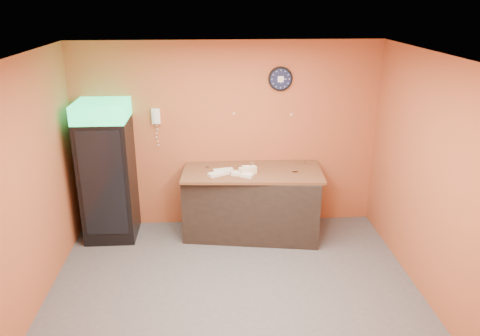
{
  "coord_description": "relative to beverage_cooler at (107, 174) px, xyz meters",
  "views": [
    {
      "loc": [
        -0.23,
        -4.7,
        3.38
      ],
      "look_at": [
        0.1,
        0.6,
        1.41
      ],
      "focal_mm": 35.0,
      "sensor_mm": 36.0,
      "label": 1
    }
  ],
  "objects": [
    {
      "name": "wrapped_sandwich_right",
      "position": [
        1.65,
        -0.07,
        0.04
      ],
      "size": [
        0.3,
        0.17,
        0.04
      ],
      "primitive_type": "cube",
      "rotation": [
        0.0,
        0.0,
        0.23
      ],
      "color": "silver",
      "rests_on": "butcher_paper"
    },
    {
      "name": "right_wall",
      "position": [
        3.98,
        -1.6,
        0.41
      ],
      "size": [
        0.02,
        4.0,
        2.8
      ],
      "primitive_type": "cube",
      "color": "#B15431",
      "rests_on": "floor"
    },
    {
      "name": "kitchen_tool",
      "position": [
        2.08,
        0.13,
        0.05
      ],
      "size": [
        0.06,
        0.06,
        0.06
      ],
      "primitive_type": "cylinder",
      "color": "silver",
      "rests_on": "butcher_paper"
    },
    {
      "name": "butcher_paper",
      "position": [
        2.07,
        -0.04,
        0.0
      ],
      "size": [
        2.05,
        1.06,
        0.04
      ],
      "primitive_type": "cube",
      "rotation": [
        0.0,
        0.0,
        -0.07
      ],
      "color": "brown",
      "rests_on": "prep_counter"
    },
    {
      "name": "wall_clock",
      "position": [
        2.5,
        0.37,
        1.26
      ],
      "size": [
        0.35,
        0.06,
        0.35
      ],
      "color": "black",
      "rests_on": "back_wall"
    },
    {
      "name": "beverage_cooler",
      "position": [
        0.0,
        0.0,
        0.0
      ],
      "size": [
        0.71,
        0.73,
        2.03
      ],
      "rotation": [
        0.0,
        0.0,
        0.0
      ],
      "color": "black",
      "rests_on": "floor"
    },
    {
      "name": "left_wall",
      "position": [
        -0.52,
        -1.6,
        0.41
      ],
      "size": [
        0.02,
        4.0,
        2.8
      ],
      "primitive_type": "cube",
      "color": "#B15431",
      "rests_on": "floor"
    },
    {
      "name": "prep_counter",
      "position": [
        2.07,
        -0.04,
        -0.5
      ],
      "size": [
        2.05,
        1.16,
        0.97
      ],
      "primitive_type": "cube",
      "rotation": [
        0.0,
        0.0,
        -0.16
      ],
      "color": "black",
      "rests_on": "floor"
    },
    {
      "name": "wrapped_sandwich_left",
      "position": [
        1.58,
        -0.19,
        0.04
      ],
      "size": [
        0.32,
        0.25,
        0.04
      ],
      "primitive_type": "cube",
      "rotation": [
        0.0,
        0.0,
        0.5
      ],
      "color": "silver",
      "rests_on": "butcher_paper"
    },
    {
      "name": "back_wall",
      "position": [
        1.73,
        0.4,
        0.41
      ],
      "size": [
        4.5,
        0.02,
        2.8
      ],
      "primitive_type": "cube",
      "color": "#B15431",
      "rests_on": "floor"
    },
    {
      "name": "wrapped_sandwich_mid",
      "position": [
        1.92,
        -0.24,
        0.04
      ],
      "size": [
        0.32,
        0.25,
        0.04
      ],
      "primitive_type": "cube",
      "rotation": [
        0.0,
        0.0,
        -0.5
      ],
      "color": "silver",
      "rests_on": "butcher_paper"
    },
    {
      "name": "wall_phone",
      "position": [
        0.7,
        0.34,
        0.75
      ],
      "size": [
        0.12,
        0.11,
        0.22
      ],
      "color": "white",
      "rests_on": "back_wall"
    },
    {
      "name": "floor",
      "position": [
        1.73,
        -1.6,
        -0.99
      ],
      "size": [
        4.5,
        4.5,
        0.0
      ],
      "primitive_type": "plane",
      "color": "#47474C",
      "rests_on": "ground"
    },
    {
      "name": "sub_roll_stack",
      "position": [
        1.99,
        -0.18,
        0.07
      ],
      "size": [
        0.27,
        0.18,
        0.11
      ],
      "rotation": [
        0.0,
        0.0,
        0.4
      ],
      "color": "beige",
      "rests_on": "butcher_paper"
    },
    {
      "name": "ceiling",
      "position": [
        1.73,
        -1.6,
        1.81
      ],
      "size": [
        4.5,
        4.0,
        0.02
      ],
      "primitive_type": "cube",
      "color": "white",
      "rests_on": "back_wall"
    }
  ]
}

